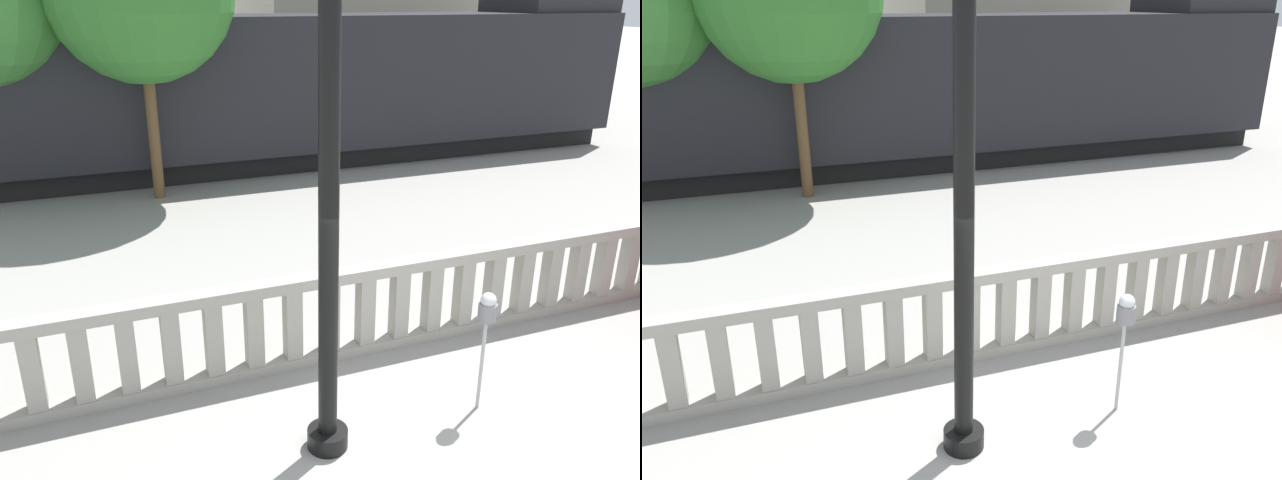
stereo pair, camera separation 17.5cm
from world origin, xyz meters
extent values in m
cube|color=#9E998E|center=(0.00, 2.71, 0.07)|extent=(14.52, 0.24, 0.14)
cube|color=#9E998E|center=(0.00, 2.71, 1.12)|extent=(14.52, 0.24, 0.14)
cube|color=#9E998E|center=(-3.89, 2.71, 0.60)|extent=(0.20, 0.20, 0.91)
cube|color=#9E998E|center=(-3.41, 2.71, 0.60)|extent=(0.20, 0.20, 0.91)
cube|color=#9E998E|center=(-2.92, 2.71, 0.60)|extent=(0.20, 0.20, 0.91)
cube|color=#9E998E|center=(-2.43, 2.71, 0.60)|extent=(0.20, 0.20, 0.91)
cube|color=#9E998E|center=(-1.95, 2.71, 0.60)|extent=(0.20, 0.20, 0.91)
cube|color=#9E998E|center=(-1.46, 2.71, 0.60)|extent=(0.20, 0.20, 0.91)
cube|color=#9E998E|center=(-0.97, 2.71, 0.60)|extent=(0.20, 0.20, 0.91)
cube|color=#9E998E|center=(-0.49, 2.71, 0.60)|extent=(0.20, 0.20, 0.91)
cube|color=#9E998E|center=(0.00, 2.71, 0.60)|extent=(0.20, 0.20, 0.91)
cube|color=#9E998E|center=(0.49, 2.71, 0.60)|extent=(0.20, 0.20, 0.91)
cube|color=#9E998E|center=(0.97, 2.71, 0.60)|extent=(0.20, 0.20, 0.91)
cube|color=#9E998E|center=(1.46, 2.71, 0.60)|extent=(0.20, 0.20, 0.91)
cube|color=#9E998E|center=(1.95, 2.71, 0.60)|extent=(0.20, 0.20, 0.91)
cube|color=#9E998E|center=(2.43, 2.71, 0.60)|extent=(0.20, 0.20, 0.91)
cube|color=#9E998E|center=(2.92, 2.71, 0.60)|extent=(0.20, 0.20, 0.91)
cube|color=#9E998E|center=(3.41, 2.71, 0.60)|extent=(0.20, 0.20, 0.91)
cube|color=#9E998E|center=(3.89, 2.71, 0.60)|extent=(0.20, 0.20, 0.91)
cube|color=#9E998E|center=(4.38, 2.71, 0.60)|extent=(0.20, 0.20, 0.91)
cylinder|color=black|center=(-1.13, 1.16, 0.10)|extent=(0.42, 0.42, 0.20)
cylinder|color=black|center=(-1.13, 1.16, 3.18)|extent=(0.19, 0.19, 5.95)
cylinder|color=#99999E|center=(0.68, 1.15, 0.55)|extent=(0.04, 0.04, 1.11)
cylinder|color=slate|center=(0.68, 1.15, 1.20)|extent=(0.20, 0.20, 0.19)
sphere|color=#B2B7BC|center=(0.68, 1.15, 1.34)|extent=(0.17, 0.17, 0.17)
cube|color=black|center=(1.46, 12.59, 0.28)|extent=(20.85, 2.52, 0.55)
cube|color=black|center=(1.46, 12.59, 2.22)|extent=(21.27, 3.16, 3.34)
cube|color=black|center=(10.60, 12.59, 4.19)|extent=(3.00, 2.84, 0.60)
cylinder|color=brown|center=(-1.56, 10.51, 1.52)|extent=(0.25, 0.25, 3.05)
camera|label=1|loc=(-3.09, -3.67, 4.30)|focal=35.00mm
camera|label=2|loc=(-2.92, -3.73, 4.30)|focal=35.00mm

